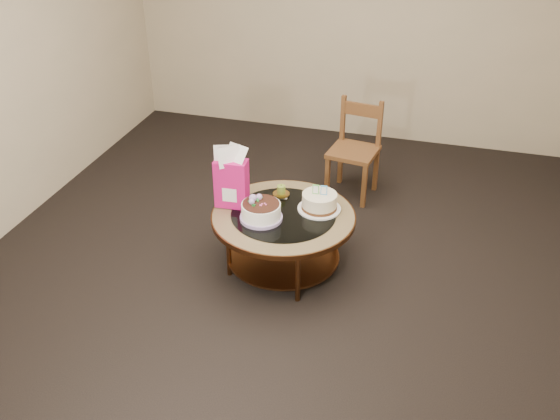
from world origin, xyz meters
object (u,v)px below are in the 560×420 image
(decorated_cake, at_px, (261,212))
(cream_cake, at_px, (319,202))
(gift_bag, at_px, (231,177))
(coffee_table, at_px, (283,223))
(dining_chair, at_px, (355,149))

(decorated_cake, bearing_deg, cream_cake, 33.24)
(cream_cake, relative_size, gift_bag, 0.67)
(coffee_table, bearing_deg, gift_bag, 177.76)
(cream_cake, bearing_deg, dining_chair, 84.01)
(coffee_table, xyz_separation_m, gift_bag, (-0.38, 0.02, 0.31))
(decorated_cake, height_order, gift_bag, gift_bag)
(decorated_cake, relative_size, cream_cake, 0.96)
(gift_bag, distance_m, dining_chair, 1.42)
(decorated_cake, bearing_deg, gift_bag, 153.90)
(dining_chair, bearing_deg, decorated_cake, -98.59)
(cream_cake, distance_m, dining_chair, 1.12)
(coffee_table, height_order, cream_cake, cream_cake)
(coffee_table, height_order, gift_bag, gift_bag)
(decorated_cake, height_order, cream_cake, cream_cake)
(cream_cake, distance_m, gift_bag, 0.64)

